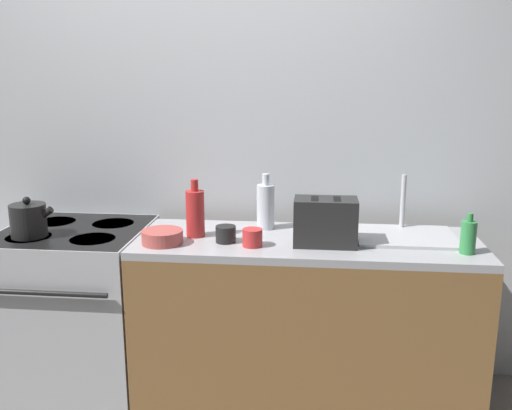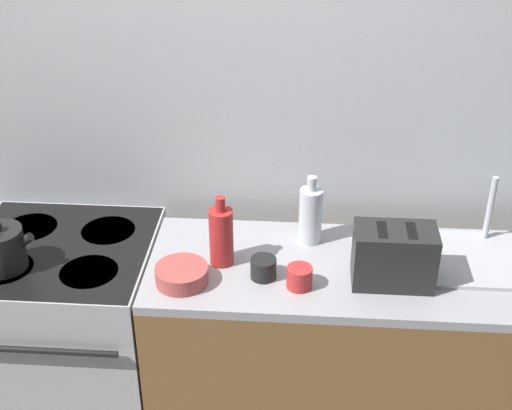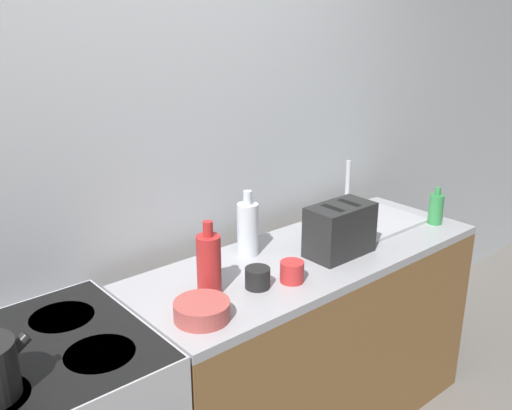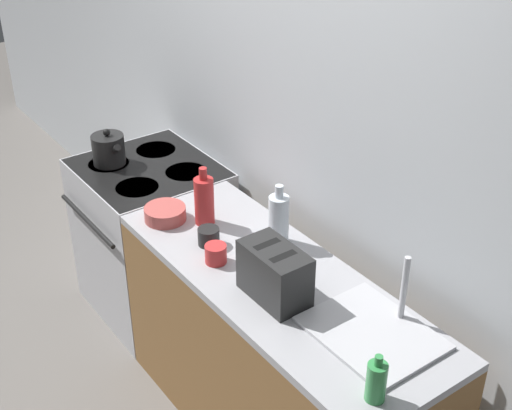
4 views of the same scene
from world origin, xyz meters
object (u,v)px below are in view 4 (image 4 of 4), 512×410
(bottle_green, at_px, (376,381))
(cup_black, at_px, (209,236))
(bottle_red, at_px, (204,200))
(bottle_clear, at_px, (279,219))
(bowl, at_px, (165,214))
(cup_red, at_px, (216,254))
(stove, at_px, (153,236))
(toaster, at_px, (275,273))
(kettle, at_px, (109,149))

(bottle_green, bearing_deg, cup_black, 177.11)
(bottle_green, bearing_deg, bottle_red, 173.72)
(bottle_clear, distance_m, bowl, 0.55)
(bottle_clear, relative_size, cup_red, 3.06)
(stove, bearing_deg, bottle_green, -5.54)
(bottle_red, height_order, bowl, bottle_red)
(bottle_green, xyz_separation_m, cup_red, (-0.95, 0.01, -0.04))
(bowl, bearing_deg, bottle_green, -0.13)
(bottle_red, bearing_deg, toaster, -6.84)
(toaster, bearing_deg, bowl, -175.50)
(bottle_clear, distance_m, cup_black, 0.31)
(stove, relative_size, cup_red, 9.63)
(toaster, height_order, bottle_clear, bottle_clear)
(bottle_green, height_order, bottle_red, bottle_red)
(toaster, relative_size, bottle_clear, 1.02)
(stove, height_order, bottle_red, bottle_red)
(bottle_clear, relative_size, bottle_green, 1.55)
(kettle, bearing_deg, bottle_red, 6.34)
(kettle, xyz_separation_m, toaster, (1.41, 0.01, 0.03))
(stove, distance_m, cup_black, 0.94)
(kettle, bearing_deg, bottle_clear, 13.06)
(cup_red, distance_m, cup_black, 0.14)
(toaster, bearing_deg, cup_black, -179.06)
(cup_red, relative_size, bowl, 0.48)
(kettle, height_order, cup_red, kettle)
(toaster, distance_m, bottle_clear, 0.38)
(stove, bearing_deg, toaster, -5.45)
(toaster, relative_size, cup_black, 3.04)
(stove, distance_m, toaster, 1.37)
(bottle_clear, height_order, bottle_green, bottle_clear)
(bottle_clear, bearing_deg, kettle, -166.94)
(kettle, height_order, cup_black, kettle)
(kettle, distance_m, bowl, 0.67)
(bottle_clear, bearing_deg, bowl, -146.10)
(cup_black, distance_m, bowl, 0.29)
(stove, distance_m, kettle, 0.55)
(bottle_red, xyz_separation_m, bowl, (-0.13, -0.13, -0.09))
(bottle_red, bearing_deg, kettle, -173.66)
(stove, height_order, kettle, kettle)
(bottle_green, xyz_separation_m, cup_black, (-1.08, 0.05, -0.04))
(stove, bearing_deg, bowl, -19.28)
(kettle, xyz_separation_m, bottle_red, (0.79, 0.09, 0.04))
(bottle_green, relative_size, cup_red, 1.97)
(cup_red, bearing_deg, kettle, 177.79)
(cup_red, height_order, bowl, cup_red)
(bottle_clear, bearing_deg, toaster, -39.75)
(toaster, xyz_separation_m, bottle_green, (0.62, -0.06, -0.03))
(cup_red, bearing_deg, cup_black, 159.68)
(kettle, distance_m, bottle_red, 0.80)
(cup_red, height_order, cup_black, cup_red)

